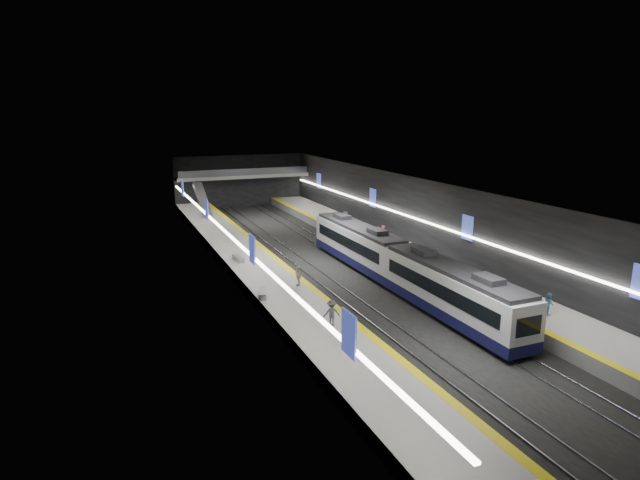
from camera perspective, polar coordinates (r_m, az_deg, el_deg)
name	(u,v)px	position (r m, az deg, el deg)	size (l,w,h in m)	color
ground	(330,265)	(52.40, 1.06, -2.64)	(70.00, 70.00, 0.00)	black
ceiling	(330,183)	(50.72, 1.10, 6.06)	(20.00, 70.00, 0.04)	beige
wall_left	(227,234)	(48.38, -9.84, 0.67)	(0.04, 70.00, 8.00)	black
wall_right	(419,217)	(56.08, 10.50, 2.43)	(0.04, 70.00, 8.00)	black
wall_back	(240,181)	(84.22, -8.52, 6.24)	(20.00, 0.04, 8.00)	black
platform_left	(256,268)	(49.85, -6.87, -3.00)	(5.00, 70.00, 1.00)	slate
tile_surface_left	(256,263)	(49.71, -6.89, -2.44)	(5.00, 70.00, 0.02)	#A8A8A3
tactile_strip_left	(278,260)	(50.31, -4.48, -2.17)	(0.60, 70.00, 0.02)	yellow
platform_right	(397,252)	(55.58, 8.18, -1.29)	(5.00, 70.00, 1.00)	slate
tile_surface_right	(397,247)	(55.45, 8.19, -0.78)	(5.00, 70.00, 0.02)	#A8A8A3
tactile_strip_right	(378,249)	(54.38, 6.20, -0.99)	(0.60, 70.00, 0.02)	yellow
rails	(330,264)	(52.38, 1.06, -2.58)	(6.52, 70.00, 0.12)	gray
train	(398,263)	(45.50, 8.33, -2.46)	(2.69, 30.04, 3.60)	#10103D
ad_posters	(326,218)	(52.21, 0.65, 2.39)	(19.94, 53.50, 2.20)	#3C4AB4
cove_light_left	(230,236)	(48.47, -9.60, 0.46)	(0.25, 68.60, 0.12)	white
cove_light_right	(417,219)	(56.01, 10.32, 2.22)	(0.25, 68.60, 0.12)	white
mezzanine_bridge	(243,176)	(82.10, -8.19, 6.79)	(20.00, 3.00, 1.50)	gray
escalator	(203,200)	(74.12, -12.42, 4.20)	(1.20, 8.00, 0.60)	#99999E
bench_left_near	(263,293)	(40.85, -6.14, -5.69)	(0.56, 2.02, 0.49)	#99999E
bench_left_far	(238,259)	(50.49, -8.71, -1.98)	(0.53, 1.92, 0.47)	#99999E
bench_right_far	(346,215)	(70.63, 2.75, 2.68)	(0.56, 2.03, 0.50)	#99999E
passenger_right_a	(383,234)	(56.86, 6.76, 0.61)	(0.70, 0.46, 1.91)	#BE4754
passenger_right_b	(549,304)	(40.24, 23.23, -6.28)	(0.75, 0.58, 1.54)	teal
passenger_left_a	(298,276)	(42.91, -2.34, -3.85)	(0.96, 0.40, 1.63)	silver
passenger_left_b	(332,313)	(35.12, 1.24, -7.81)	(1.14, 0.65, 1.76)	#44454C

